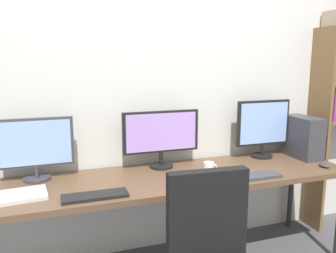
# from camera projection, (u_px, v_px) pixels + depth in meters

# --- Properties ---
(wall_back) EXTENTS (5.09, 0.10, 2.60)m
(wall_back) POSITION_uv_depth(u_px,v_px,m) (153.00, 92.00, 2.75)
(wall_back) COLOR silver
(wall_back) RESTS_ON ground_plane
(desk) EXTENTS (2.69, 0.68, 0.74)m
(desk) POSITION_uv_depth(u_px,v_px,m) (170.00, 182.00, 2.48)
(desk) COLOR brown
(desk) RESTS_ON ground_plane
(monitor_left) EXTENTS (0.51, 0.18, 0.43)m
(monitor_left) POSITION_uv_depth(u_px,v_px,m) (35.00, 147.00, 2.34)
(monitor_left) COLOR #38383D
(monitor_left) RESTS_ON desk
(monitor_center) EXTENTS (0.59, 0.18, 0.44)m
(monitor_center) POSITION_uv_depth(u_px,v_px,m) (161.00, 135.00, 2.62)
(monitor_center) COLOR black
(monitor_center) RESTS_ON desk
(monitor_right) EXTENTS (0.48, 0.18, 0.49)m
(monitor_right) POSITION_uv_depth(u_px,v_px,m) (263.00, 126.00, 2.90)
(monitor_right) COLOR black
(monitor_right) RESTS_ON desk
(pc_tower) EXTENTS (0.17, 0.34, 0.35)m
(pc_tower) POSITION_uv_depth(u_px,v_px,m) (303.00, 137.00, 2.91)
(pc_tower) COLOR #38383D
(pc_tower) RESTS_ON desk
(keyboard_left) EXTENTS (0.40, 0.13, 0.02)m
(keyboard_left) POSITION_uv_depth(u_px,v_px,m) (95.00, 196.00, 2.08)
(keyboard_left) COLOR black
(keyboard_left) RESTS_ON desk
(keyboard_right) EXTENTS (0.36, 0.13, 0.02)m
(keyboard_right) POSITION_uv_depth(u_px,v_px,m) (256.00, 176.00, 2.43)
(keyboard_right) COLOR #38383D
(keyboard_right) RESTS_ON desk
(computer_mouse) EXTENTS (0.06, 0.10, 0.03)m
(computer_mouse) POSITION_uv_depth(u_px,v_px,m) (324.00, 165.00, 2.66)
(computer_mouse) COLOR #38383D
(computer_mouse) RESTS_ON desk
(laptop_closed) EXTENTS (0.34, 0.25, 0.02)m
(laptop_closed) POSITION_uv_depth(u_px,v_px,m) (19.00, 196.00, 2.07)
(laptop_closed) COLOR silver
(laptop_closed) RESTS_ON desk
(coffee_mug) EXTENTS (0.11, 0.08, 0.09)m
(coffee_mug) POSITION_uv_depth(u_px,v_px,m) (209.00, 168.00, 2.49)
(coffee_mug) COLOR white
(coffee_mug) RESTS_ON desk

